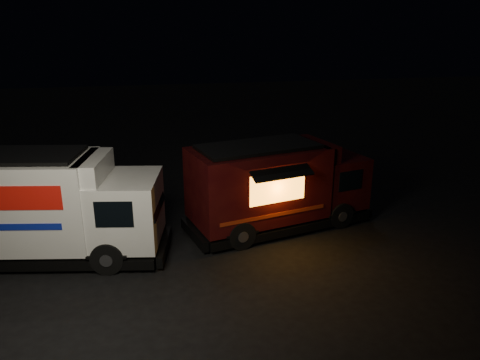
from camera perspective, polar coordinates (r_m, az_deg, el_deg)
The scene contains 3 objects.
ground at distance 13.68m, azimuth -4.56°, elevation -9.47°, with size 80.00×80.00×0.00m, color black.
white_truck at distance 14.23m, azimuth -22.83°, elevation -2.99°, with size 6.81×2.32×3.09m, color white, non-canonical shape.
red_truck at distance 15.24m, azimuth 4.85°, elevation -0.59°, with size 6.14×2.26×2.86m, color #3D0D0B, non-canonical shape.
Camera 1 is at (-1.48, -11.98, 6.45)m, focal length 35.00 mm.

